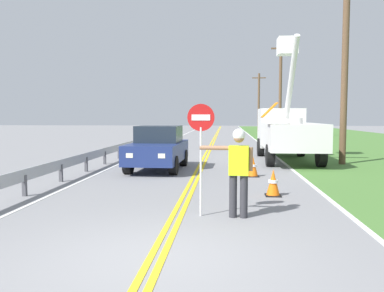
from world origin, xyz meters
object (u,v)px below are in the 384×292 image
at_px(oncoming_sedan_nearest, 158,148).
at_px(utility_pole_near, 345,63).
at_px(traffic_cone_lead, 273,183).
at_px(stop_sign_paddle, 201,134).
at_px(traffic_cone_mid, 253,167).
at_px(utility_pole_mid, 280,88).
at_px(utility_bucket_truck, 286,130).
at_px(utility_pole_far, 259,101).
at_px(flagger_worker, 238,167).

bearing_deg(oncoming_sedan_nearest, utility_pole_near, 17.21).
bearing_deg(traffic_cone_lead, oncoming_sedan_nearest, 128.74).
distance_m(stop_sign_paddle, traffic_cone_mid, 5.85).
xyz_separation_m(oncoming_sedan_nearest, traffic_cone_mid, (3.55, -1.52, -0.50)).
bearing_deg(utility_pole_mid, traffic_cone_mid, -99.71).
relative_size(utility_bucket_truck, utility_pole_far, 0.88).
height_order(flagger_worker, utility_pole_mid, utility_pole_mid).
bearing_deg(traffic_cone_mid, utility_pole_near, 43.52).
bearing_deg(utility_bucket_truck, utility_pole_mid, 83.27).
bearing_deg(utility_pole_far, utility_bucket_truck, -92.53).
bearing_deg(stop_sign_paddle, utility_pole_mid, 79.33).
relative_size(utility_bucket_truck, utility_pole_near, 0.83).
height_order(utility_bucket_truck, traffic_cone_mid, utility_bucket_truck).
distance_m(utility_pole_near, traffic_cone_mid, 6.90).
bearing_deg(flagger_worker, utility_pole_far, 84.81).
xyz_separation_m(flagger_worker, utility_pole_mid, (4.81, 29.66, 3.60)).
xyz_separation_m(stop_sign_paddle, traffic_cone_lead, (1.75, 2.21, -1.37)).
height_order(oncoming_sedan_nearest, utility_pole_near, utility_pole_near).
xyz_separation_m(utility_pole_near, utility_pole_far, (-0.65, 36.05, -0.27)).
bearing_deg(utility_pole_far, utility_pole_mid, -87.54).
height_order(stop_sign_paddle, utility_pole_near, utility_pole_near).
xyz_separation_m(stop_sign_paddle, oncoming_sedan_nearest, (-2.10, 7.01, -0.88)).
relative_size(utility_pole_near, utility_pole_far, 1.07).
height_order(utility_pole_near, traffic_cone_lead, utility_pole_near).
bearing_deg(flagger_worker, traffic_cone_lead, 66.66).
distance_m(flagger_worker, utility_pole_far, 45.78).
height_order(utility_bucket_truck, traffic_cone_lead, utility_bucket_truck).
bearing_deg(traffic_cone_lead, utility_pole_near, 62.09).
height_order(flagger_worker, traffic_cone_mid, flagger_worker).
xyz_separation_m(utility_pole_far, traffic_cone_lead, (-3.15, -43.21, -3.71)).
distance_m(utility_pole_mid, traffic_cone_lead, 27.98).
bearing_deg(utility_bucket_truck, utility_pole_near, -34.40).
distance_m(utility_pole_near, traffic_cone_lead, 9.03).
bearing_deg(oncoming_sedan_nearest, traffic_cone_lead, -51.26).
xyz_separation_m(flagger_worker, utility_pole_near, (4.78, 9.45, 3.26)).
height_order(stop_sign_paddle, utility_pole_far, utility_pole_far).
bearing_deg(traffic_cone_lead, utility_pole_far, 85.84).
xyz_separation_m(flagger_worker, utility_pole_far, (4.13, 45.49, 3.00)).
distance_m(utility_pole_near, utility_pole_mid, 20.22).
xyz_separation_m(utility_pole_far, traffic_cone_mid, (-3.44, -39.93, -3.71)).
bearing_deg(stop_sign_paddle, flagger_worker, -5.00).
xyz_separation_m(flagger_worker, utility_bucket_truck, (2.60, 10.94, 0.38)).
bearing_deg(utility_bucket_truck, stop_sign_paddle, -107.21).
xyz_separation_m(utility_pole_near, traffic_cone_lead, (-3.79, -7.16, -3.97)).
bearing_deg(flagger_worker, stop_sign_paddle, 175.00).
bearing_deg(utility_bucket_truck, traffic_cone_lead, -100.58).
relative_size(utility_bucket_truck, traffic_cone_lead, 9.74).
bearing_deg(utility_pole_near, flagger_worker, -116.84).
xyz_separation_m(flagger_worker, stop_sign_paddle, (-0.77, 0.07, 0.66)).
bearing_deg(traffic_cone_lead, flagger_worker, -113.34).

